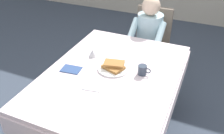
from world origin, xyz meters
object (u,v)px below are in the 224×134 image
at_px(spoon_near_edge, 91,90).
at_px(knife_right_of_plate, 133,75).
at_px(chair_diner, 151,40).
at_px(dining_table_main, 112,81).
at_px(syrup_pitcher, 93,53).
at_px(cup_coffee, 143,70).
at_px(fork_left_of_plate, 93,65).
at_px(diner_person, 148,35).
at_px(breakfast_stack, 114,65).
at_px(plate_breakfast, 113,68).

bearing_deg(spoon_near_edge, knife_right_of_plate, 45.56).
height_order(chair_diner, spoon_near_edge, chair_diner).
relative_size(dining_table_main, syrup_pitcher, 19.05).
distance_m(dining_table_main, cup_coffee, 0.29).
bearing_deg(chair_diner, fork_left_of_plate, 78.00).
xyz_separation_m(dining_table_main, diner_person, (0.03, 1.01, 0.02)).
xyz_separation_m(dining_table_main, breakfast_stack, (-0.01, 0.06, 0.13)).
bearing_deg(knife_right_of_plate, fork_left_of_plate, 83.46).
bearing_deg(plate_breakfast, knife_right_of_plate, -6.01).
bearing_deg(cup_coffee, plate_breakfast, -174.19).
height_order(chair_diner, breakfast_stack, chair_diner).
bearing_deg(knife_right_of_plate, breakfast_stack, 78.15).
relative_size(dining_table_main, breakfast_stack, 7.37).
height_order(diner_person, cup_coffee, diner_person).
xyz_separation_m(breakfast_stack, fork_left_of_plate, (-0.19, -0.02, -0.04)).
height_order(plate_breakfast, breakfast_stack, breakfast_stack).
distance_m(plate_breakfast, syrup_pitcher, 0.30).
xyz_separation_m(dining_table_main, syrup_pitcher, (-0.28, 0.19, 0.13)).
bearing_deg(knife_right_of_plate, plate_breakfast, 77.45).
xyz_separation_m(syrup_pitcher, spoon_near_edge, (0.23, -0.47, -0.04)).
relative_size(chair_diner, plate_breakfast, 3.32).
relative_size(syrup_pitcher, spoon_near_edge, 0.53).
xyz_separation_m(diner_person, knife_right_of_plate, (0.14, -0.97, 0.07)).
height_order(chair_diner, diner_person, diner_person).
distance_m(chair_diner, cup_coffee, 1.13).
distance_m(breakfast_stack, syrup_pitcher, 0.30).
bearing_deg(plate_breakfast, diner_person, 87.03).
relative_size(chair_diner, breakfast_stack, 4.49).
relative_size(chair_diner, diner_person, 0.83).
bearing_deg(chair_diner, dining_table_main, 88.29).
bearing_deg(plate_breakfast, syrup_pitcher, 155.36).
distance_m(breakfast_stack, knife_right_of_plate, 0.19).
bearing_deg(diner_person, knife_right_of_plate, 98.26).
xyz_separation_m(chair_diner, knife_right_of_plate, (0.14, -1.13, 0.21)).
bearing_deg(chair_diner, spoon_near_edge, 86.47).
height_order(cup_coffee, spoon_near_edge, cup_coffee).
bearing_deg(syrup_pitcher, cup_coffee, -10.34).
height_order(chair_diner, syrup_pitcher, chair_diner).
bearing_deg(spoon_near_edge, diner_person, 76.59).
xyz_separation_m(dining_table_main, cup_coffee, (0.25, 0.09, 0.13)).
relative_size(chair_diner, fork_left_of_plate, 5.17).
bearing_deg(breakfast_stack, knife_right_of_plate, -5.31).
xyz_separation_m(chair_diner, breakfast_stack, (-0.04, -1.11, 0.25)).
xyz_separation_m(breakfast_stack, syrup_pitcher, (-0.27, 0.13, -0.00)).
distance_m(breakfast_stack, cup_coffee, 0.26).
height_order(dining_table_main, syrup_pitcher, syrup_pitcher).
bearing_deg(knife_right_of_plate, spoon_near_edge, 138.48).
xyz_separation_m(plate_breakfast, knife_right_of_plate, (0.19, -0.02, -0.01)).
height_order(dining_table_main, spoon_near_edge, spoon_near_edge).
xyz_separation_m(diner_person, plate_breakfast, (-0.05, -0.95, 0.08)).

